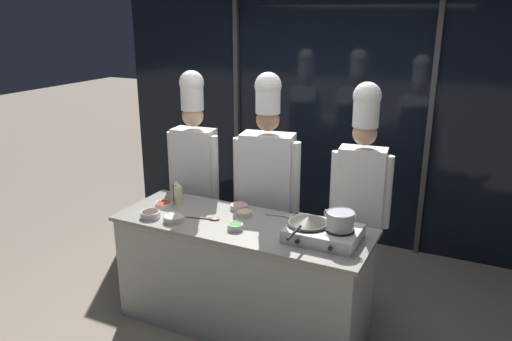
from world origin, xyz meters
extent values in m
plane|color=gray|center=(0.00, 0.00, 0.00)|extent=(24.00, 24.00, 0.00)
cube|color=black|center=(0.00, 1.97, 1.35)|extent=(5.00, 0.04, 2.70)
cube|color=#47474C|center=(-1.06, 1.93, 1.35)|extent=(0.05, 0.05, 2.70)
cube|color=#47474C|center=(1.06, 1.93, 1.35)|extent=(0.05, 0.05, 2.70)
cube|color=beige|center=(0.00, 0.00, 0.43)|extent=(1.93, 0.67, 0.86)
cube|color=#A39E93|center=(0.00, 0.00, 0.87)|extent=(1.99, 0.71, 0.03)
cube|color=silver|center=(0.65, 0.00, 0.94)|extent=(0.51, 0.37, 0.09)
cylinder|color=black|center=(0.53, 0.00, 0.99)|extent=(0.20, 0.20, 0.01)
cylinder|color=black|center=(0.53, -0.20, 0.94)|extent=(0.03, 0.01, 0.03)
cylinder|color=black|center=(0.76, 0.00, 0.99)|extent=(0.20, 0.20, 0.01)
cylinder|color=black|center=(0.76, -0.20, 0.94)|extent=(0.03, 0.01, 0.03)
cylinder|color=#38332D|center=(0.53, 0.00, 1.00)|extent=(0.29, 0.29, 0.01)
cone|color=#38332D|center=(0.53, 0.00, 1.02)|extent=(0.30, 0.30, 0.05)
cylinder|color=black|center=(0.53, -0.26, 1.03)|extent=(0.02, 0.23, 0.02)
cylinder|color=#B7BABF|center=(0.76, 0.00, 1.06)|extent=(0.19, 0.19, 0.12)
torus|color=#B7BABF|center=(0.76, 0.00, 1.12)|extent=(0.20, 0.20, 0.01)
torus|color=#B7BABF|center=(0.66, 0.00, 1.09)|extent=(0.01, 0.05, 0.05)
torus|color=#B7BABF|center=(0.87, 0.00, 1.09)|extent=(0.01, 0.05, 0.05)
cylinder|color=#332319|center=(-0.72, 0.19, 0.96)|extent=(0.06, 0.06, 0.14)
cone|color=white|center=(-0.72, 0.19, 1.05)|extent=(0.05, 0.05, 0.04)
cylinder|color=beige|center=(-0.66, 0.12, 0.97)|extent=(0.07, 0.07, 0.15)
cone|color=white|center=(-0.66, 0.12, 1.06)|extent=(0.06, 0.06, 0.04)
cylinder|color=silver|center=(0.01, -0.12, 0.91)|extent=(0.12, 0.12, 0.04)
torus|color=silver|center=(0.01, -0.12, 0.93)|extent=(0.12, 0.12, 0.01)
cylinder|color=#4C9E47|center=(0.01, -0.12, 0.92)|extent=(0.09, 0.09, 0.02)
cylinder|color=silver|center=(-0.48, -0.20, 0.91)|extent=(0.16, 0.16, 0.04)
torus|color=silver|center=(-0.48, -0.20, 0.93)|extent=(0.16, 0.16, 0.01)
cylinder|color=silver|center=(-0.48, -0.20, 0.92)|extent=(0.13, 0.13, 0.02)
cylinder|color=silver|center=(-0.70, -0.21, 0.91)|extent=(0.15, 0.15, 0.05)
torus|color=silver|center=(-0.70, -0.21, 0.93)|extent=(0.16, 0.16, 0.01)
cylinder|color=#382319|center=(-0.70, -0.21, 0.92)|extent=(0.13, 0.13, 0.02)
cylinder|color=silver|center=(-0.15, 0.25, 0.91)|extent=(0.14, 0.14, 0.04)
torus|color=silver|center=(-0.15, 0.25, 0.93)|extent=(0.14, 0.14, 0.01)
cylinder|color=#EAA893|center=(-0.15, 0.25, 0.92)|extent=(0.12, 0.12, 0.02)
cylinder|color=silver|center=(-0.74, 0.03, 0.91)|extent=(0.14, 0.14, 0.03)
torus|color=silver|center=(-0.74, 0.03, 0.92)|extent=(0.14, 0.14, 0.01)
cylinder|color=#B22D1E|center=(-0.74, 0.03, 0.92)|extent=(0.11, 0.11, 0.02)
cylinder|color=silver|center=(-0.05, 0.14, 0.91)|extent=(0.12, 0.12, 0.04)
torus|color=silver|center=(-0.05, 0.14, 0.92)|extent=(0.12, 0.12, 0.01)
cylinder|color=#E0C689|center=(-0.05, 0.14, 0.92)|extent=(0.10, 0.10, 0.02)
cube|color=#B2B5BA|center=(0.17, 0.24, 0.89)|extent=(0.16, 0.04, 0.01)
ellipsoid|color=#B2B5BA|center=(0.29, 0.26, 0.90)|extent=(0.08, 0.06, 0.02)
cube|color=olive|center=(-0.35, -0.07, 0.89)|extent=(0.18, 0.06, 0.01)
ellipsoid|color=olive|center=(-0.22, -0.03, 0.90)|extent=(0.10, 0.07, 0.02)
cylinder|color=#4C4C51|center=(-0.66, 0.55, 0.40)|extent=(0.10, 0.10, 0.79)
cylinder|color=#4C4C51|center=(-0.86, 0.54, 0.40)|extent=(0.10, 0.10, 0.79)
cube|color=white|center=(-0.76, 0.55, 1.11)|extent=(0.39, 0.23, 0.64)
cylinder|color=white|center=(-0.55, 0.53, 1.10)|extent=(0.08, 0.08, 0.59)
cylinder|color=white|center=(-0.97, 0.50, 1.10)|extent=(0.08, 0.08, 0.59)
sphere|color=beige|center=(-0.76, 0.55, 1.55)|extent=(0.19, 0.19, 0.19)
cylinder|color=white|center=(-0.76, 0.55, 1.72)|extent=(0.20, 0.20, 0.24)
sphere|color=white|center=(-0.76, 0.55, 1.84)|extent=(0.21, 0.21, 0.21)
cylinder|color=#4C4C51|center=(0.08, 0.58, 0.40)|extent=(0.11, 0.11, 0.81)
cylinder|color=#4C4C51|center=(-0.16, 0.54, 0.40)|extent=(0.11, 0.11, 0.81)
cube|color=white|center=(-0.04, 0.56, 1.14)|extent=(0.47, 0.30, 0.65)
cylinder|color=white|center=(0.21, 0.56, 1.12)|extent=(0.09, 0.09, 0.60)
cylinder|color=white|center=(-0.28, 0.48, 1.12)|extent=(0.09, 0.09, 0.60)
sphere|color=#A87A5B|center=(-0.04, 0.56, 1.58)|extent=(0.19, 0.19, 0.19)
cylinder|color=white|center=(-0.04, 0.56, 1.75)|extent=(0.20, 0.20, 0.22)
sphere|color=white|center=(-0.04, 0.56, 1.86)|extent=(0.22, 0.22, 0.22)
cylinder|color=#232326|center=(0.85, 0.62, 0.39)|extent=(0.09, 0.09, 0.79)
cylinder|color=#232326|center=(0.65, 0.59, 0.39)|extent=(0.09, 0.09, 0.79)
cube|color=white|center=(0.75, 0.60, 1.11)|extent=(0.38, 0.23, 0.64)
cylinder|color=white|center=(0.96, 0.60, 1.09)|extent=(0.07, 0.07, 0.59)
cylinder|color=white|center=(0.55, 0.55, 1.09)|extent=(0.07, 0.07, 0.59)
sphere|color=tan|center=(0.75, 0.60, 1.54)|extent=(0.19, 0.19, 0.19)
cylinder|color=white|center=(0.75, 0.60, 1.71)|extent=(0.20, 0.20, 0.23)
sphere|color=white|center=(0.75, 0.60, 1.82)|extent=(0.21, 0.21, 0.21)
camera|label=1|loc=(1.62, -3.09, 2.42)|focal=35.00mm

